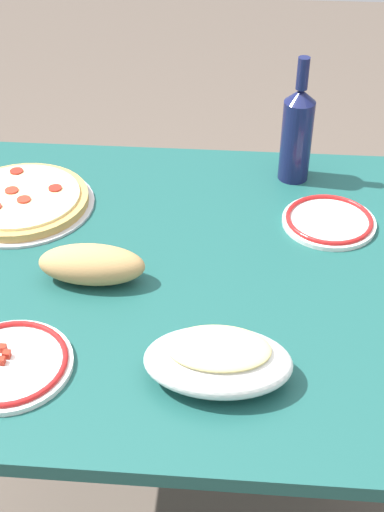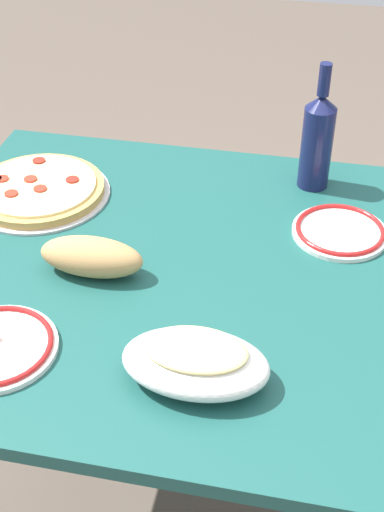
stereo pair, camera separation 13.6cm
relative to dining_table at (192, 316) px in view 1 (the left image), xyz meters
name	(u,v)px [view 1 (the left image)]	position (x,y,z in m)	size (l,w,h in m)	color
ground_plane	(192,491)	(0.00, 0.00, -0.61)	(8.00, 8.00, 0.00)	brown
dining_table	(192,316)	(0.00, 0.00, 0.00)	(1.14, 0.95, 0.74)	#194C47
pepperoni_pizza	(21,201)	(-0.39, 0.19, 0.14)	(0.32, 0.32, 0.03)	#B7B7BC
baked_pasta_dish	(218,359)	(0.06, -0.28, 0.17)	(0.24, 0.15, 0.08)	white
wine_bottle	(297,132)	(0.21, 0.36, 0.24)	(0.07, 0.07, 0.29)	#141942
side_plate_near	(9,364)	(-0.28, -0.29, 0.13)	(0.21, 0.21, 0.02)	white
side_plate_far	(329,221)	(0.28, 0.17, 0.13)	(0.20, 0.20, 0.02)	white
bread_loaf	(92,265)	(-0.18, -0.05, 0.16)	(0.20, 0.08, 0.08)	tan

